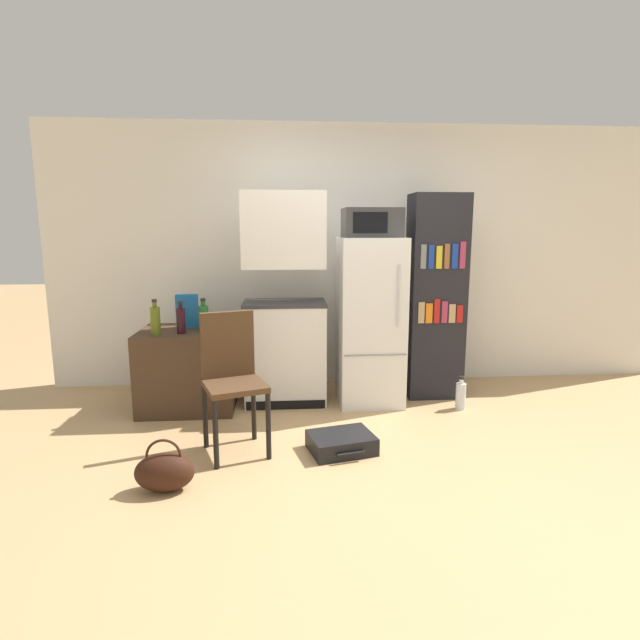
{
  "coord_description": "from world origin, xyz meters",
  "views": [
    {
      "loc": [
        -0.7,
        -3.1,
        1.57
      ],
      "look_at": [
        -0.39,
        0.85,
        0.85
      ],
      "focal_mm": 28.0,
      "sensor_mm": 36.0,
      "label": 1
    }
  ],
  "objects_px": {
    "bottle_green_tall": "(204,318)",
    "bottle_olive_oil": "(155,320)",
    "water_bottle_front": "(461,395)",
    "side_table": "(189,369)",
    "kitchen_hutch": "(284,307)",
    "microwave": "(372,223)",
    "suitcase_large_flat": "(341,443)",
    "cereal_box": "(187,311)",
    "bookshelf": "(435,297)",
    "handbag": "(164,472)",
    "refrigerator": "(370,321)",
    "bottle_wine_dark": "(181,320)",
    "chair": "(231,369)"
  },
  "relations": [
    {
      "from": "bottle_green_tall",
      "to": "bottle_olive_oil",
      "type": "bearing_deg",
      "value": -162.98
    },
    {
      "from": "bottle_olive_oil",
      "to": "water_bottle_front",
      "type": "height_order",
      "value": "bottle_olive_oil"
    },
    {
      "from": "side_table",
      "to": "kitchen_hutch",
      "type": "distance_m",
      "value": 1.01
    },
    {
      "from": "microwave",
      "to": "suitcase_large_flat",
      "type": "xyz_separation_m",
      "value": [
        -0.38,
        -1.06,
        -1.57
      ]
    },
    {
      "from": "bottle_green_tall",
      "to": "cereal_box",
      "type": "relative_size",
      "value": 0.95
    },
    {
      "from": "bookshelf",
      "to": "handbag",
      "type": "xyz_separation_m",
      "value": [
        -2.16,
        -1.65,
        -0.82
      ]
    },
    {
      "from": "side_table",
      "to": "kitchen_hutch",
      "type": "height_order",
      "value": "kitchen_hutch"
    },
    {
      "from": "suitcase_large_flat",
      "to": "handbag",
      "type": "height_order",
      "value": "handbag"
    },
    {
      "from": "refrigerator",
      "to": "bottle_olive_oil",
      "type": "height_order",
      "value": "refrigerator"
    },
    {
      "from": "bottle_wine_dark",
      "to": "cereal_box",
      "type": "xyz_separation_m",
      "value": [
        0.01,
        0.26,
        0.03
      ]
    },
    {
      "from": "cereal_box",
      "to": "bottle_olive_oil",
      "type": "bearing_deg",
      "value": -124.73
    },
    {
      "from": "bottle_wine_dark",
      "to": "bottle_olive_oil",
      "type": "distance_m",
      "value": 0.21
    },
    {
      "from": "refrigerator",
      "to": "microwave",
      "type": "distance_m",
      "value": 0.88
    },
    {
      "from": "refrigerator",
      "to": "cereal_box",
      "type": "distance_m",
      "value": 1.64
    },
    {
      "from": "bookshelf",
      "to": "bottle_wine_dark",
      "type": "distance_m",
      "value": 2.31
    },
    {
      "from": "microwave",
      "to": "bottle_olive_oil",
      "type": "xyz_separation_m",
      "value": [
        -1.84,
        -0.24,
        -0.8
      ]
    },
    {
      "from": "refrigerator",
      "to": "microwave",
      "type": "relative_size",
      "value": 2.99
    },
    {
      "from": "chair",
      "to": "suitcase_large_flat",
      "type": "bearing_deg",
      "value": -27.48
    },
    {
      "from": "kitchen_hutch",
      "to": "chair",
      "type": "distance_m",
      "value": 1.11
    },
    {
      "from": "kitchen_hutch",
      "to": "chair",
      "type": "relative_size",
      "value": 1.9
    },
    {
      "from": "refrigerator",
      "to": "bottle_olive_oil",
      "type": "bearing_deg",
      "value": -172.49
    },
    {
      "from": "side_table",
      "to": "bottle_green_tall",
      "type": "relative_size",
      "value": 2.84
    },
    {
      "from": "side_table",
      "to": "water_bottle_front",
      "type": "distance_m",
      "value": 2.43
    },
    {
      "from": "bookshelf",
      "to": "kitchen_hutch",
      "type": "bearing_deg",
      "value": -177.33
    },
    {
      "from": "bottle_wine_dark",
      "to": "suitcase_large_flat",
      "type": "relative_size",
      "value": 0.53
    },
    {
      "from": "bookshelf",
      "to": "microwave",
      "type": "bearing_deg",
      "value": -168.96
    },
    {
      "from": "chair",
      "to": "handbag",
      "type": "xyz_separation_m",
      "value": [
        -0.36,
        -0.58,
        -0.47
      ]
    },
    {
      "from": "refrigerator",
      "to": "water_bottle_front",
      "type": "height_order",
      "value": "refrigerator"
    },
    {
      "from": "microwave",
      "to": "chair",
      "type": "distance_m",
      "value": 1.82
    },
    {
      "from": "side_table",
      "to": "bookshelf",
      "type": "height_order",
      "value": "bookshelf"
    },
    {
      "from": "refrigerator",
      "to": "bookshelf",
      "type": "xyz_separation_m",
      "value": [
        0.64,
        0.12,
        0.2
      ]
    },
    {
      "from": "bookshelf",
      "to": "water_bottle_front",
      "type": "distance_m",
      "value": 0.93
    },
    {
      "from": "bottle_green_tall",
      "to": "handbag",
      "type": "xyz_separation_m",
      "value": [
        -0.06,
        -1.4,
        -0.7
      ]
    },
    {
      "from": "bottle_wine_dark",
      "to": "chair",
      "type": "relative_size",
      "value": 0.27
    },
    {
      "from": "bottle_wine_dark",
      "to": "water_bottle_front",
      "type": "height_order",
      "value": "bottle_wine_dark"
    },
    {
      "from": "suitcase_large_flat",
      "to": "cereal_box",
      "type": "bearing_deg",
      "value": 124.97
    },
    {
      "from": "side_table",
      "to": "kitchen_hutch",
      "type": "xyz_separation_m",
      "value": [
        0.86,
        0.1,
        0.53
      ]
    },
    {
      "from": "refrigerator",
      "to": "cereal_box",
      "type": "xyz_separation_m",
      "value": [
        -1.64,
        0.06,
        0.11
      ]
    },
    {
      "from": "refrigerator",
      "to": "microwave",
      "type": "xyz_separation_m",
      "value": [
        -0.0,
        -0.0,
        0.88
      ]
    },
    {
      "from": "water_bottle_front",
      "to": "bottle_wine_dark",
      "type": "bearing_deg",
      "value": 177.95
    },
    {
      "from": "bottle_wine_dark",
      "to": "chair",
      "type": "height_order",
      "value": "chair"
    },
    {
      "from": "bottle_green_tall",
      "to": "cereal_box",
      "type": "distance_m",
      "value": 0.25
    },
    {
      "from": "bookshelf",
      "to": "bottle_olive_oil",
      "type": "height_order",
      "value": "bookshelf"
    },
    {
      "from": "side_table",
      "to": "bottle_green_tall",
      "type": "xyz_separation_m",
      "value": [
        0.17,
        -0.09,
        0.47
      ]
    },
    {
      "from": "bottle_olive_oil",
      "to": "suitcase_large_flat",
      "type": "height_order",
      "value": "bottle_olive_oil"
    },
    {
      "from": "bottle_olive_oil",
      "to": "chair",
      "type": "relative_size",
      "value": 0.3
    },
    {
      "from": "microwave",
      "to": "bottle_wine_dark",
      "type": "xyz_separation_m",
      "value": [
        -1.64,
        -0.2,
        -0.81
      ]
    },
    {
      "from": "water_bottle_front",
      "to": "refrigerator",
      "type": "bearing_deg",
      "value": 159.68
    },
    {
      "from": "bottle_wine_dark",
      "to": "bottle_green_tall",
      "type": "bearing_deg",
      "value": 22.24
    },
    {
      "from": "side_table",
      "to": "microwave",
      "type": "height_order",
      "value": "microwave"
    }
  ]
}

